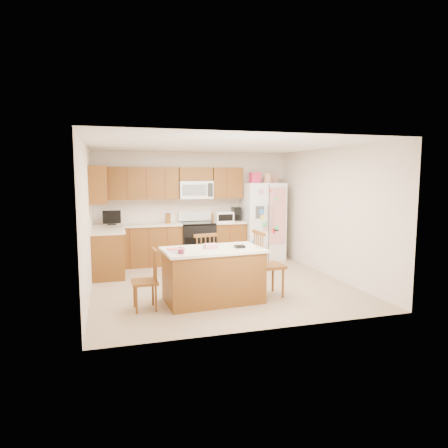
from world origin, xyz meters
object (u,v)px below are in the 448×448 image
object	(u,v)px
island	(213,275)
windsor_chair_left	(146,281)
refrigerator	(263,220)
stove	(197,242)
windsor_chair_back	(202,263)
windsor_chair_right	(267,265)

from	to	relation	value
island	windsor_chair_left	size ratio (longest dim) A/B	1.77
refrigerator	stove	bearing A→B (deg)	177.70
refrigerator	windsor_chair_left	size ratio (longest dim) A/B	2.27
stove	island	distance (m)	2.89
stove	windsor_chair_back	xyz separation A→B (m)	(-0.40, -2.23, 0.00)
island	windsor_chair_left	bearing A→B (deg)	-174.87
refrigerator	windsor_chair_left	world-z (taller)	refrigerator
windsor_chair_back	windsor_chair_right	world-z (taller)	windsor_chair_right
windsor_chair_right	stove	bearing A→B (deg)	101.17
windsor_chair_left	stove	bearing A→B (deg)	64.42
stove	island	xyz separation A→B (m)	(-0.37, -2.86, -0.05)
windsor_chair_back	island	bearing A→B (deg)	-87.60
refrigerator	windsor_chair_right	world-z (taller)	refrigerator
stove	island	size ratio (longest dim) A/B	0.71
refrigerator	island	world-z (taller)	refrigerator
windsor_chair_back	windsor_chair_right	distance (m)	1.13
island	windsor_chair_right	size ratio (longest dim) A/B	1.47
refrigerator	windsor_chair_left	distance (m)	4.19
windsor_chair_back	windsor_chair_left	bearing A→B (deg)	-144.45
windsor_chair_back	windsor_chair_right	size ratio (longest dim) A/B	0.93
stove	windsor_chair_right	bearing A→B (deg)	-78.83
refrigerator	windsor_chair_right	size ratio (longest dim) A/B	1.88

